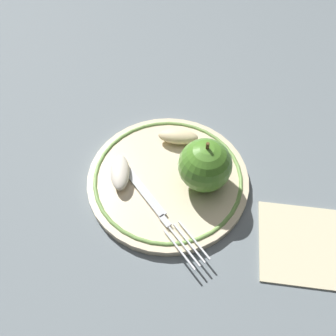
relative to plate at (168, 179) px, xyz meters
The scene contains 7 objects.
ground_plane 0.03m from the plate, 45.08° to the left, with size 2.00×2.00×0.00m, color slate.
plate is the anchor object (origin of this frame).
apple_red_whole 0.07m from the plate, 159.31° to the left, with size 0.08×0.08×0.09m.
apple_slice_front 0.07m from the plate, 113.29° to the right, with size 0.06×0.03×0.02m, color beige.
apple_slice_back 0.07m from the plate, 10.16° to the right, with size 0.06×0.03×0.02m, color silver.
fork 0.06m from the plate, 64.29° to the left, with size 0.10×0.18×0.00m.
napkin_folded 0.21m from the plate, 140.58° to the left, with size 0.12×0.12×0.01m, color beige.
Camera 1 is at (0.04, 0.29, 0.47)m, focal length 40.00 mm.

